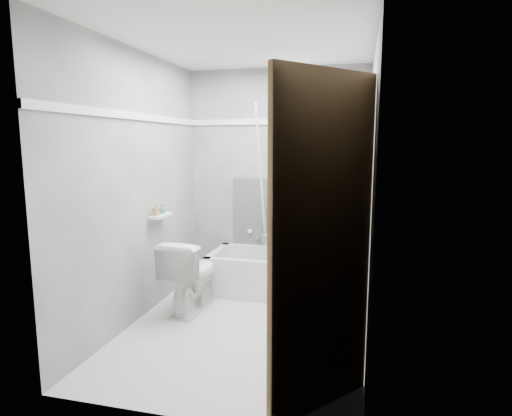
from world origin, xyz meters
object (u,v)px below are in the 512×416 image
(door, at_px, (368,264))
(soap_bottle_b, at_px, (163,208))
(office_chair, at_px, (297,231))
(toilet, at_px, (191,275))
(soap_bottle_a, at_px, (156,210))
(bathtub, at_px, (280,273))

(door, distance_m, soap_bottle_b, 2.52)
(office_chair, relative_size, door, 0.55)
(office_chair, height_order, door, door)
(office_chair, distance_m, toilet, 1.20)
(door, bearing_deg, office_chair, 107.12)
(office_chair, xyz_separation_m, door, (0.69, -2.24, 0.33))
(door, bearing_deg, soap_bottle_b, 139.53)
(office_chair, height_order, toilet, office_chair)
(toilet, bearing_deg, soap_bottle_b, -14.88)
(toilet, xyz_separation_m, soap_bottle_a, (-0.32, -0.04, 0.62))
(soap_bottle_a, bearing_deg, soap_bottle_b, 90.00)
(door, relative_size, soap_bottle_b, 21.75)
(office_chair, bearing_deg, bathtub, -134.39)
(bathtub, height_order, toilet, toilet)
(soap_bottle_a, bearing_deg, bathtub, 33.85)
(door, distance_m, soap_bottle_a, 2.44)
(bathtub, relative_size, office_chair, 1.36)
(office_chair, height_order, soap_bottle_b, office_chair)
(bathtub, height_order, door, door)
(office_chair, distance_m, soap_bottle_b, 1.40)
(toilet, bearing_deg, door, 138.59)
(door, height_order, soap_bottle_a, door)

